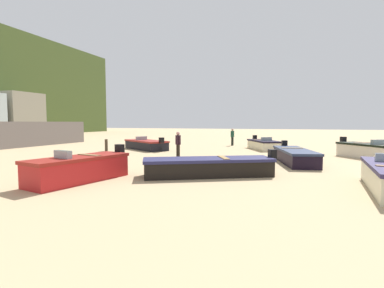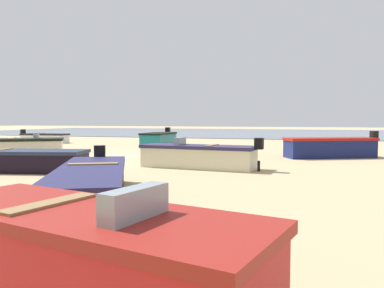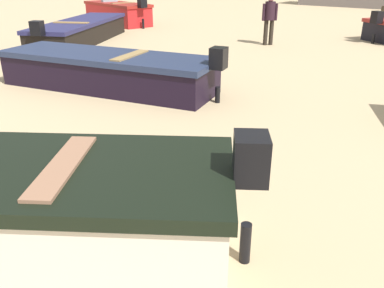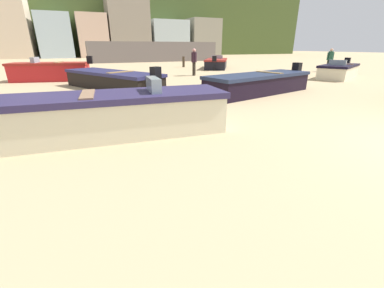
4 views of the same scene
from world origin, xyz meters
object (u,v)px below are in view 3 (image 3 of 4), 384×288
at_px(boat_cream_2, 21,210).
at_px(mooring_post_near_water, 383,17).
at_px(boat_red_1, 118,13).
at_px(boat_black_5, 80,32).
at_px(beach_walker_foreground, 270,16).
at_px(boat_black_3, 108,71).

relative_size(boat_cream_2, mooring_post_near_water, 4.35).
bearing_deg(boat_cream_2, boat_red_1, 9.94).
bearing_deg(boat_black_5, boat_cream_2, -68.28).
bearing_deg(beach_walker_foreground, boat_cream_2, -121.69).
xyz_separation_m(boat_black_3, mooring_post_near_water, (2.29, 13.67, 0.07)).
distance_m(boat_cream_2, mooring_post_near_water, 17.97).
height_order(boat_red_1, boat_black_3, boat_red_1).
xyz_separation_m(mooring_post_near_water, beach_walker_foreground, (-2.01, -6.76, 0.50)).
relative_size(boat_cream_2, boat_black_3, 0.77).
relative_size(boat_black_3, beach_walker_foreground, 3.18).
relative_size(boat_red_1, boat_black_3, 0.82).
relative_size(boat_black_5, mooring_post_near_water, 5.94).
bearing_deg(mooring_post_near_water, boat_black_5, -125.94).
distance_m(boat_black_3, mooring_post_near_water, 13.86).
bearing_deg(boat_black_5, boat_black_3, -60.32).
distance_m(boat_red_1, boat_black_3, 10.93).
bearing_deg(mooring_post_near_water, boat_cream_2, -85.98).
relative_size(boat_black_3, boat_black_5, 0.96).
height_order(boat_black_5, mooring_post_near_water, boat_black_5).
bearing_deg(beach_walker_foreground, boat_red_1, 126.73).
bearing_deg(boat_cream_2, boat_black_5, 15.09).
bearing_deg(boat_cream_2, boat_black_3, 6.22).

